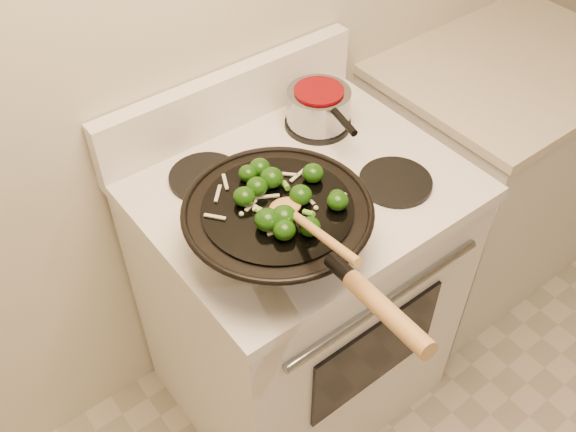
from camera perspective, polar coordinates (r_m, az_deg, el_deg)
stove at (r=1.92m, az=0.83°, el=-6.91°), size 0.78×0.67×1.08m
counter_unit at (r=2.42m, az=17.20°, el=3.73°), size 0.83×0.62×0.91m
wok at (r=1.36m, az=-0.80°, el=-0.94°), size 0.40×0.67×0.21m
stirfry at (r=1.32m, az=-0.45°, el=1.67°), size 0.27×0.27×0.05m
wooden_spoon at (r=1.24m, az=1.41°, el=-0.49°), size 0.10×0.31×0.13m
saucepan at (r=1.72m, az=2.75°, el=9.71°), size 0.17×0.27×0.10m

